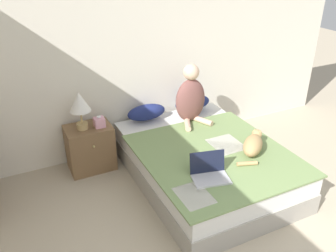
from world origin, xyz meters
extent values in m
cube|color=silver|center=(0.00, 3.56, 1.27)|extent=(5.70, 0.05, 2.55)
cube|color=#9E998E|center=(0.18, 2.47, 0.12)|extent=(1.49, 2.06, 0.24)
cube|color=silver|center=(0.18, 2.47, 0.34)|extent=(1.47, 2.03, 0.21)
cube|color=#758E56|center=(0.18, 2.26, 0.46)|extent=(1.54, 1.65, 0.02)
cube|color=silver|center=(-0.38, 1.75, 0.46)|extent=(0.28, 0.36, 0.01)
cube|color=silver|center=(0.40, 2.38, 0.46)|extent=(0.34, 0.39, 0.01)
ellipsoid|color=navy|center=(-0.16, 3.36, 0.57)|extent=(0.51, 0.22, 0.20)
ellipsoid|color=navy|center=(0.51, 3.36, 0.57)|extent=(0.51, 0.22, 0.20)
ellipsoid|color=brown|center=(0.32, 3.09, 0.75)|extent=(0.39, 0.22, 0.56)
sphere|color=#DBB293|center=(0.32, 3.09, 1.11)|extent=(0.20, 0.20, 0.20)
cylinder|color=#DBB293|center=(0.21, 2.95, 0.50)|extent=(0.18, 0.28, 0.07)
cylinder|color=#DBB293|center=(0.43, 2.95, 0.50)|extent=(0.18, 0.28, 0.07)
ellipsoid|color=tan|center=(0.54, 2.10, 0.56)|extent=(0.42, 0.40, 0.19)
sphere|color=tan|center=(0.70, 2.24, 0.59)|extent=(0.11, 0.11, 0.11)
cone|color=tan|center=(0.68, 2.26, 0.63)|extent=(0.05, 0.05, 0.05)
cone|color=tan|center=(0.72, 2.22, 0.63)|extent=(0.05, 0.05, 0.05)
cylinder|color=tan|center=(0.35, 1.93, 0.49)|extent=(0.21, 0.11, 0.04)
cube|color=#B7B7BC|center=(-0.12, 1.88, 0.48)|extent=(0.39, 0.29, 0.02)
cube|color=black|center=(-0.09, 2.01, 0.59)|extent=(0.35, 0.13, 0.22)
cube|color=brown|center=(-0.93, 3.29, 0.28)|extent=(0.54, 0.39, 0.56)
sphere|color=tan|center=(-0.93, 3.09, 0.40)|extent=(0.03, 0.03, 0.03)
cylinder|color=tan|center=(-1.00, 3.28, 0.60)|extent=(0.13, 0.13, 0.07)
cylinder|color=tan|center=(-1.00, 3.28, 0.71)|extent=(0.02, 0.02, 0.16)
cone|color=white|center=(-1.00, 3.28, 0.90)|extent=(0.24, 0.24, 0.22)
cube|color=#E09EB2|center=(-0.80, 3.25, 0.62)|extent=(0.12, 0.12, 0.11)
ellipsoid|color=white|center=(-0.80, 3.25, 0.69)|extent=(0.06, 0.04, 0.03)
camera|label=1|loc=(-1.71, -0.44, 2.49)|focal=38.00mm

